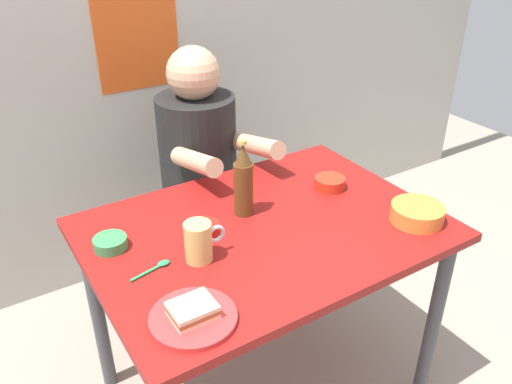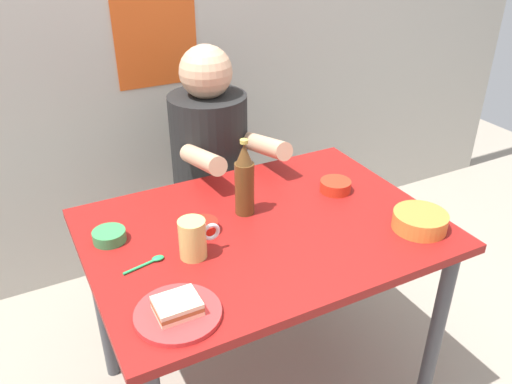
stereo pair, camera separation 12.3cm
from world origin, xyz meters
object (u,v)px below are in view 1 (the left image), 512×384
Objects in this scene: stool at (203,229)px; person_seated at (199,145)px; beer_mug at (199,241)px; dining_table at (264,250)px; plate_orange at (193,318)px; sandwich at (193,310)px; dip_bowl_green at (110,243)px; beer_bottle at (243,181)px.

person_seated is at bearing -90.00° from stool.
beer_mug is (-0.33, -0.66, 0.03)m from person_seated.
plate_orange is at bearing -145.44° from dining_table.
sandwich reaches higher than dining_table.
beer_mug is at bearing -169.69° from dining_table.
stool is at bearing 82.62° from dining_table.
person_seated reaches higher than dip_bowl_green.
dining_table is 0.48m from sandwich.
person_seated is 3.27× the size of plate_orange.
dip_bowl_green is at bearing 99.90° from plate_orange.
beer_bottle is at bearing -100.30° from stool.
sandwich is 1.10× the size of dip_bowl_green.
stool is at bearing 79.70° from beer_bottle.
sandwich is (-0.38, -0.26, 0.13)m from dining_table.
beer_bottle is (-0.01, 0.10, 0.21)m from dining_table.
person_seated is at bearing 62.29° from sandwich.
beer_mug is at bearing 59.16° from plate_orange.
stool is 0.63× the size of person_seated.
dip_bowl_green is (-0.07, 0.41, -0.01)m from sandwich.
dining_table is 0.30m from beer_mug.
beer_bottle is at bearing 97.77° from dining_table.
dining_table is 11.00× the size of dip_bowl_green.
plate_orange is 2.20× the size of dip_bowl_green.
dining_table is at bearing -17.65° from dip_bowl_green.
beer_mug is 1.26× the size of dip_bowl_green.
beer_mug reaches higher than stool.
stool is at bearing 63.74° from beer_mug.
stool is at bearing 62.59° from plate_orange.
dining_table reaches higher than stool.
dining_table is 2.44× the size of stool.
person_seated reaches higher than beer_bottle.
dining_table is 0.49m from dip_bowl_green.
person_seated reaches higher than dining_table.
sandwich is at bearing -145.44° from dining_table.
beer_bottle reaches higher than stool.
person_seated reaches higher than plate_orange.
beer_bottle is 0.45m from dip_bowl_green.
beer_bottle is (0.37, 0.37, 0.11)m from plate_orange.
plate_orange is at bearing -117.71° from person_seated.
plate_orange is 0.26m from beer_mug.
beer_mug is (0.13, 0.22, 0.03)m from sandwich.
beer_bottle is at bearing 32.10° from beer_mug.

